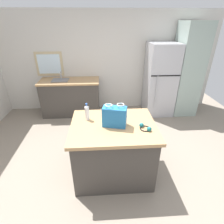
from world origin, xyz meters
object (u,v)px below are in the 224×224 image
at_px(refrigerator, 160,80).
at_px(bottle, 87,112).
at_px(small_box, 110,112).
at_px(shopping_bag, 115,117).
at_px(kitchen_island, 113,149).
at_px(ear_defenders, 145,128).
at_px(tall_cabinet, 187,71).

bearing_deg(refrigerator, bottle, -131.67).
xyz_separation_m(small_box, bottle, (-0.35, -0.12, 0.06)).
xyz_separation_m(shopping_bag, bottle, (-0.40, 0.20, -0.03)).
distance_m(refrigerator, small_box, 2.28).
height_order(shopping_bag, small_box, shopping_bag).
bearing_deg(shopping_bag, kitchen_island, 122.26).
bearing_deg(refrigerator, shopping_bag, -121.81).
distance_m(refrigerator, shopping_bag, 2.52).
xyz_separation_m(bottle, ear_defenders, (0.81, -0.32, -0.10)).
bearing_deg(tall_cabinet, shopping_bag, -133.00).
height_order(kitchen_island, shopping_bag, shopping_bag).
bearing_deg(ear_defenders, tall_cabinet, 55.08).
bearing_deg(tall_cabinet, bottle, -140.99).
bearing_deg(small_box, ear_defenders, -42.93).
bearing_deg(shopping_bag, ear_defenders, -15.98).
xyz_separation_m(kitchen_island, shopping_bag, (0.02, -0.02, 0.60)).
relative_size(tall_cabinet, bottle, 8.48).
distance_m(small_box, ear_defenders, 0.64).
distance_m(kitchen_island, shopping_bag, 0.60).
relative_size(bottle, ear_defenders, 1.26).
bearing_deg(small_box, refrigerator, 52.90).
distance_m(kitchen_island, refrigerator, 2.54).
xyz_separation_m(refrigerator, ear_defenders, (-0.91, -2.26, 0.04)).
distance_m(shopping_bag, small_box, 0.33).
xyz_separation_m(shopping_bag, small_box, (-0.05, 0.32, -0.08)).
xyz_separation_m(refrigerator, tall_cabinet, (0.67, 0.00, 0.23)).
xyz_separation_m(tall_cabinet, bottle, (-2.39, -1.94, -0.09)).
relative_size(kitchen_island, refrigerator, 0.69).
xyz_separation_m(small_box, ear_defenders, (0.47, -0.44, -0.04)).
distance_m(kitchen_island, ear_defenders, 0.66).
bearing_deg(bottle, small_box, 18.41).
height_order(shopping_bag, ear_defenders, shopping_bag).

